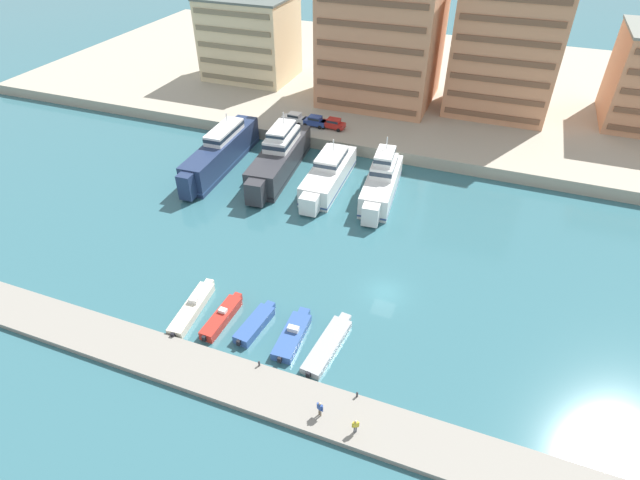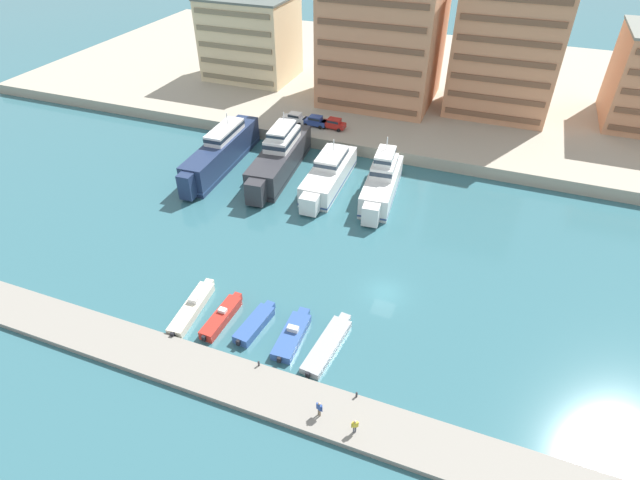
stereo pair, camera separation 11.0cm
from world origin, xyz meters
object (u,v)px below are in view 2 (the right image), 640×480
at_px(motorboat_red_left, 222,317).
at_px(car_red_mid_left, 334,123).
at_px(yacht_white_center_left, 382,181).
at_px(yacht_charcoal_left, 280,157).
at_px(motorboat_grey_center, 328,345).
at_px(yacht_navy_far_left, 222,152).
at_px(pedestrian_near_edge, 319,408).
at_px(yacht_white_mid_left, 329,174).
at_px(motorboat_blue_mid_left, 255,324).
at_px(car_white_far_left, 295,118).
at_px(car_blue_left, 315,121).
at_px(motorboat_cream_far_left, 192,308).
at_px(pedestrian_mid_deck, 355,425).
at_px(motorboat_blue_center_left, 292,335).

relative_size(motorboat_red_left, car_red_mid_left, 1.67).
bearing_deg(yacht_white_center_left, yacht_charcoal_left, 175.87).
bearing_deg(motorboat_grey_center, motorboat_red_left, -177.46).
relative_size(yacht_navy_far_left, pedestrian_near_edge, 12.76).
distance_m(yacht_charcoal_left, yacht_white_mid_left, 8.43).
height_order(motorboat_blue_mid_left, pedestrian_near_edge, pedestrian_near_edge).
distance_m(motorboat_grey_center, car_white_far_left, 49.10).
relative_size(yacht_white_center_left, motorboat_blue_mid_left, 2.58).
relative_size(yacht_white_mid_left, motorboat_red_left, 2.52).
relative_size(car_white_far_left, car_blue_left, 1.01).
relative_size(yacht_navy_far_left, motorboat_blue_mid_left, 3.47).
relative_size(motorboat_cream_far_left, pedestrian_mid_deck, 5.39).
bearing_deg(motorboat_red_left, car_white_far_left, 103.58).
relative_size(motorboat_red_left, pedestrian_near_edge, 4.01).
height_order(motorboat_cream_far_left, pedestrian_mid_deck, pedestrian_mid_deck).
bearing_deg(motorboat_blue_center_left, pedestrian_mid_deck, -41.43).
bearing_deg(motorboat_blue_mid_left, yacht_navy_far_left, 124.98).
height_order(car_blue_left, pedestrian_mid_deck, car_blue_left).
xyz_separation_m(yacht_white_center_left, car_red_mid_left, (-12.51, 14.77, 0.61)).
xyz_separation_m(motorboat_blue_center_left, car_red_mid_left, (-11.38, 44.02, 2.46)).
distance_m(yacht_navy_far_left, motorboat_blue_mid_left, 35.23).
xyz_separation_m(car_red_mid_left, pedestrian_near_edge, (17.18, -51.59, -1.31)).
height_order(motorboat_red_left, car_red_mid_left, car_red_mid_left).
distance_m(motorboat_red_left, car_white_far_left, 45.57).
bearing_deg(yacht_navy_far_left, motorboat_blue_mid_left, -55.02).
bearing_deg(yacht_navy_far_left, motorboat_cream_far_left, -66.11).
height_order(car_white_far_left, car_blue_left, same).
xyz_separation_m(motorboat_blue_mid_left, car_red_mid_left, (-7.22, 44.01, 2.43)).
distance_m(motorboat_cream_far_left, pedestrian_near_edge, 18.72).
bearing_deg(yacht_white_mid_left, yacht_charcoal_left, 172.53).
bearing_deg(pedestrian_near_edge, motorboat_grey_center, 105.14).
xyz_separation_m(motorboat_blue_mid_left, pedestrian_near_edge, (9.95, -7.58, 1.12)).
relative_size(yacht_charcoal_left, car_blue_left, 5.07).
bearing_deg(yacht_white_mid_left, car_red_mid_left, 106.98).
xyz_separation_m(motorboat_cream_far_left, car_blue_left, (-3.29, 44.19, 2.43)).
bearing_deg(yacht_charcoal_left, pedestrian_mid_deck, -57.70).
distance_m(yacht_white_mid_left, pedestrian_near_edge, 39.03).
distance_m(motorboat_blue_mid_left, car_red_mid_left, 44.67).
height_order(yacht_navy_far_left, yacht_white_center_left, yacht_white_center_left).
xyz_separation_m(yacht_charcoal_left, motorboat_blue_center_left, (15.22, -30.43, -2.12)).
bearing_deg(yacht_charcoal_left, motorboat_blue_center_left, -63.42).
distance_m(motorboat_cream_far_left, pedestrian_mid_deck, 21.92).
height_order(motorboat_grey_center, car_red_mid_left, car_red_mid_left).
bearing_deg(motorboat_cream_far_left, yacht_white_center_left, 66.99).
bearing_deg(car_red_mid_left, motorboat_blue_center_left, -75.50).
height_order(motorboat_red_left, motorboat_grey_center, motorboat_red_left).
xyz_separation_m(yacht_white_center_left, pedestrian_near_edge, (4.67, -36.82, -0.70)).
distance_m(yacht_charcoal_left, motorboat_blue_mid_left, 32.44).
bearing_deg(motorboat_blue_center_left, motorboat_cream_far_left, -178.53).
relative_size(motorboat_cream_far_left, car_white_far_left, 2.08).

